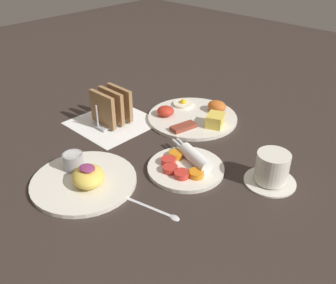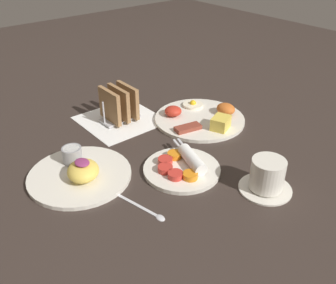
{
  "view_description": "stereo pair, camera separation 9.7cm",
  "coord_description": "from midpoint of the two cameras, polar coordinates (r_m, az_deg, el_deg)",
  "views": [
    {
      "loc": [
        0.65,
        -0.57,
        0.53
      ],
      "look_at": [
        0.07,
        0.03,
        0.03
      ],
      "focal_mm": 40.0,
      "sensor_mm": 36.0,
      "label": 1
    },
    {
      "loc": [
        0.71,
        -0.5,
        0.53
      ],
      "look_at": [
        0.07,
        0.03,
        0.03
      ],
      "focal_mm": 40.0,
      "sensor_mm": 36.0,
      "label": 2
    }
  ],
  "objects": [
    {
      "name": "plate_condiments",
      "position": [
        0.91,
        -0.09,
        -3.67
      ],
      "size": [
        0.19,
        0.19,
        0.04
      ],
      "color": "silver",
      "rests_on": "ground_plane"
    },
    {
      "name": "plate_foreground",
      "position": [
        0.9,
        -15.74,
        -5.34
      ],
      "size": [
        0.24,
        0.24,
        0.06
      ],
      "color": "silver",
      "rests_on": "ground_plane"
    },
    {
      "name": "teaspoon",
      "position": [
        0.79,
        -4.6,
        -10.62
      ],
      "size": [
        0.13,
        0.04,
        0.01
      ],
      "color": "silver",
      "rests_on": "ground_plane"
    },
    {
      "name": "napkin_flat",
      "position": [
        1.14,
        -10.81,
        2.89
      ],
      "size": [
        0.22,
        0.22,
        0.0
      ],
      "color": "white",
      "rests_on": "ground_plane"
    },
    {
      "name": "coffee_cup",
      "position": [
        0.87,
        12.52,
        -4.22
      ],
      "size": [
        0.12,
        0.12,
        0.08
      ],
      "color": "silver",
      "rests_on": "ground_plane"
    },
    {
      "name": "ground_plane",
      "position": [
        1.01,
        -6.94,
        -0.66
      ],
      "size": [
        3.0,
        3.0,
        0.0
      ],
      "primitive_type": "plane",
      "color": "#332823"
    },
    {
      "name": "toast_rack",
      "position": [
        1.12,
        -11.06,
        5.14
      ],
      "size": [
        0.1,
        0.12,
        0.1
      ],
      "color": "#B7B7BC",
      "rests_on": "ground_plane"
    },
    {
      "name": "plate_breakfast",
      "position": [
        1.14,
        1.64,
        3.91
      ],
      "size": [
        0.27,
        0.27,
        0.05
      ],
      "color": "silver",
      "rests_on": "ground_plane"
    }
  ]
}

